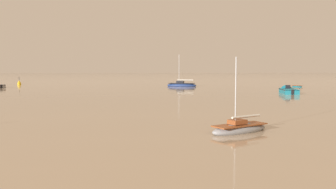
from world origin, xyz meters
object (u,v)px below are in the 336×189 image
sailboat_moored_1 (182,85)px  sailboat_moored_2 (240,129)px  motorboat_moored_0 (288,91)px  rowboat_moored_0 (297,86)px  channel_buoy (19,83)px

sailboat_moored_1 → sailboat_moored_2: 59.61m
motorboat_moored_0 → rowboat_moored_0: bearing=-17.0°
rowboat_moored_0 → motorboat_moored_0: size_ratio=0.50×
motorboat_moored_0 → channel_buoy: size_ratio=2.92×
sailboat_moored_1 → motorboat_moored_0: bearing=142.7°
motorboat_moored_0 → sailboat_moored_1: size_ratio=0.84×
sailboat_moored_1 → channel_buoy: (-41.77, 13.24, 0.11)m
motorboat_moored_0 → sailboat_moored_2: bearing=164.0°
motorboat_moored_0 → sailboat_moored_1: sailboat_moored_1 is taller
motorboat_moored_0 → sailboat_moored_2: 39.79m
rowboat_moored_0 → sailboat_moored_1: (-26.06, 5.27, 0.21)m
sailboat_moored_2 → channel_buoy: size_ratio=2.19×
rowboat_moored_0 → sailboat_moored_1: size_ratio=0.42×
rowboat_moored_0 → sailboat_moored_1: 26.59m
motorboat_moored_0 → sailboat_moored_1: 28.80m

